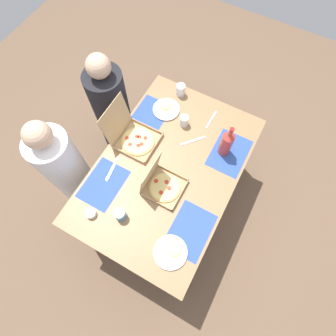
% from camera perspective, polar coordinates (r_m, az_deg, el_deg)
% --- Properties ---
extents(ground_plane, '(6.00, 6.00, 0.00)m').
position_cam_1_polar(ground_plane, '(2.76, 0.00, -6.40)').
color(ground_plane, brown).
extents(dining_table, '(1.51, 1.01, 0.77)m').
position_cam_1_polar(dining_table, '(2.14, 0.00, -1.15)').
color(dining_table, '#3F3328').
rests_on(dining_table, ground_plane).
extents(placemat_near_left, '(0.36, 0.26, 0.00)m').
position_cam_1_polar(placemat_near_left, '(1.90, 4.69, -13.00)').
color(placemat_near_left, '#2D4C9E').
rests_on(placemat_near_left, dining_table).
extents(placemat_near_right, '(0.36, 0.26, 0.00)m').
position_cam_1_polar(placemat_near_right, '(2.14, 12.81, 3.14)').
color(placemat_near_right, '#2D4C9E').
rests_on(placemat_near_right, dining_table).
extents(placemat_far_left, '(0.36, 0.26, 0.00)m').
position_cam_1_polar(placemat_far_left, '(2.04, -13.45, -3.27)').
color(placemat_far_left, '#2D4C9E').
rests_on(placemat_far_left, dining_table).
extents(placemat_far_right, '(0.36, 0.26, 0.00)m').
position_cam_1_polar(placemat_far_right, '(2.27, -3.90, 10.89)').
color(placemat_far_right, '#2D4C9E').
rests_on(placemat_far_right, dining_table).
extents(pizza_box_corner_right, '(0.26, 0.26, 0.29)m').
position_cam_1_polar(pizza_box_corner_right, '(1.94, -1.36, -3.45)').
color(pizza_box_corner_right, tan).
rests_on(pizza_box_corner_right, dining_table).
extents(pizza_box_corner_left, '(0.30, 0.35, 0.33)m').
position_cam_1_polar(pizza_box_corner_left, '(2.12, -7.35, 6.61)').
color(pizza_box_corner_left, tan).
rests_on(pizza_box_corner_left, dining_table).
extents(plate_near_right, '(0.22, 0.22, 0.03)m').
position_cam_1_polar(plate_near_right, '(2.29, -0.39, 12.31)').
color(plate_near_right, white).
rests_on(plate_near_right, dining_table).
extents(plate_far_right, '(0.23, 0.23, 0.03)m').
position_cam_1_polar(plate_far_right, '(1.87, 0.58, -17.29)').
color(plate_far_right, white).
rests_on(plate_far_right, dining_table).
extents(soda_bottle, '(0.09, 0.09, 0.32)m').
position_cam_1_polar(soda_bottle, '(2.03, 12.25, 5.20)').
color(soda_bottle, '#B2382D').
rests_on(soda_bottle, dining_table).
extents(cup_spare, '(0.07, 0.07, 0.10)m').
position_cam_1_polar(cup_spare, '(2.19, 3.41, 9.91)').
color(cup_spare, silver).
rests_on(cup_spare, dining_table).
extents(cup_clear_left, '(0.08, 0.08, 0.10)m').
position_cam_1_polar(cup_clear_left, '(2.36, 2.68, 16.11)').
color(cup_clear_left, silver).
rests_on(cup_clear_left, dining_table).
extents(cup_clear_right, '(0.08, 0.08, 0.09)m').
position_cam_1_polar(cup_clear_right, '(1.90, -10.05, -9.61)').
color(cup_clear_right, teal).
rests_on(cup_clear_right, dining_table).
extents(condiment_bowl, '(0.07, 0.07, 0.04)m').
position_cam_1_polar(condiment_bowl, '(1.98, -15.97, -9.20)').
color(condiment_bowl, white).
rests_on(condiment_bowl, dining_table).
extents(knife_by_far_right, '(0.17, 0.15, 0.00)m').
position_cam_1_polar(knife_by_far_right, '(2.15, 5.26, 5.73)').
color(knife_by_far_right, '#B7B7BC').
rests_on(knife_by_far_right, dining_table).
extents(knife_by_near_left, '(0.21, 0.05, 0.00)m').
position_cam_1_polar(knife_by_near_left, '(2.08, -11.65, -0.12)').
color(knife_by_near_left, '#B7B7BC').
rests_on(knife_by_near_left, dining_table).
extents(fork_by_near_right, '(0.19, 0.02, 0.00)m').
position_cam_1_polar(fork_by_near_right, '(2.27, 9.10, 10.02)').
color(fork_by_near_right, '#B7B7BC').
rests_on(fork_by_near_right, dining_table).
extents(diner_left_seat, '(0.32, 0.32, 1.23)m').
position_cam_1_polar(diner_left_seat, '(2.41, -20.31, -0.52)').
color(diner_left_seat, white).
rests_on(diner_left_seat, ground_plane).
extents(diner_right_seat, '(0.32, 0.32, 1.21)m').
position_cam_1_polar(diner_right_seat, '(2.61, -11.56, 11.48)').
color(diner_right_seat, black).
rests_on(diner_right_seat, ground_plane).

